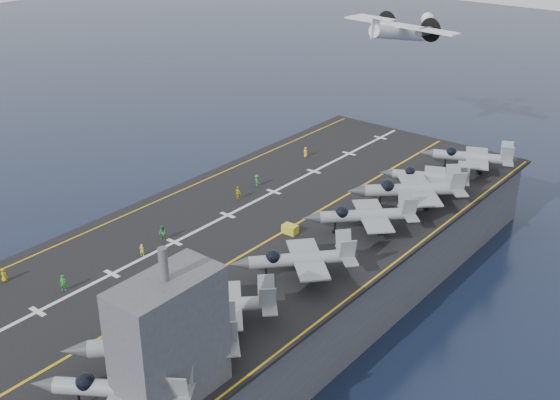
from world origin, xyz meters
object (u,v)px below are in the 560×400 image
Objects in this scene: island_superstructure at (168,325)px; fighter_jet_0 at (122,388)px; transport_plane at (399,33)px; tow_cart_a at (170,313)px.

island_superstructure is 6.76m from fighter_jet_0.
island_superstructure is 0.56× the size of transport_plane.
island_superstructure reaches higher than fighter_jet_0.
transport_plane reaches higher than island_superstructure.
transport_plane is (-27.64, 86.09, 7.58)m from island_superstructure.
tow_cart_a is (-7.17, 12.17, -1.82)m from fighter_jet_0.
fighter_jet_0 is at bearing -74.06° from transport_plane.
island_superstructure is at bearing 65.47° from fighter_jet_0.
tow_cart_a is at bearing 138.35° from island_superstructure.
fighter_jet_0 is 6.62× the size of tow_cart_a.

